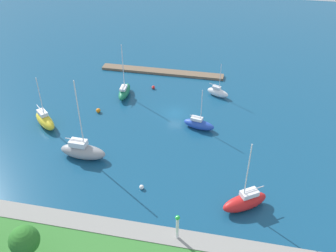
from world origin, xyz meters
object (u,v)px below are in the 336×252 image
at_px(sailboat_blue_center_basin, 199,124).
at_px(mooring_buoy_white, 142,187).
at_px(sailboat_gray_west_end, 83,151).
at_px(mooring_buoy_orange, 98,110).
at_px(sailboat_green_lone_south, 124,91).
at_px(park_tree_mideast, 24,240).
at_px(pier_dock, 162,72).
at_px(mooring_buoy_red, 153,87).
at_px(sailboat_yellow_east_end, 45,120).
at_px(harbor_beacon, 177,225).
at_px(sailboat_red_outer_mooring, 245,201).
at_px(sailboat_white_near_pier, 218,92).

relative_size(sailboat_blue_center_basin, mooring_buoy_white, 11.59).
bearing_deg(sailboat_gray_west_end, mooring_buoy_orange, 102.21).
bearing_deg(sailboat_green_lone_south, sailboat_blue_center_basin, -120.30).
bearing_deg(park_tree_mideast, pier_dock, -94.47).
bearing_deg(sailboat_gray_west_end, park_tree_mideast, -82.47).
relative_size(mooring_buoy_white, mooring_buoy_red, 0.97).
height_order(park_tree_mideast, sailboat_yellow_east_end, sailboat_yellow_east_end).
xyz_separation_m(pier_dock, sailboat_yellow_east_end, (15.76, 24.33, 0.93)).
height_order(harbor_beacon, mooring_buoy_orange, harbor_beacon).
height_order(park_tree_mideast, mooring_buoy_orange, park_tree_mideast).
relative_size(mooring_buoy_orange, mooring_buoy_red, 1.21).
bearing_deg(sailboat_green_lone_south, mooring_buoy_orange, 153.08).
distance_m(park_tree_mideast, mooring_buoy_white, 17.77).
bearing_deg(park_tree_mideast, sailboat_gray_west_end, -84.58).
relative_size(pier_dock, mooring_buoy_orange, 33.10).
bearing_deg(mooring_buoy_orange, harbor_beacon, 127.06).
relative_size(park_tree_mideast, mooring_buoy_red, 7.59).
distance_m(sailboat_blue_center_basin, mooring_buoy_white, 17.57).
distance_m(mooring_buoy_orange, mooring_buoy_red, 13.47).
xyz_separation_m(pier_dock, mooring_buoy_red, (0.19, 7.46, 0.08)).
distance_m(sailboat_red_outer_mooring, mooring_buoy_white, 14.49).
relative_size(park_tree_mideast, sailboat_blue_center_basin, 0.67).
height_order(pier_dock, mooring_buoy_red, mooring_buoy_red).
xyz_separation_m(harbor_beacon, mooring_buoy_white, (6.67, -8.31, -3.09)).
xyz_separation_m(sailboat_blue_center_basin, mooring_buoy_red, (11.10, -12.23, -0.57)).
xyz_separation_m(harbor_beacon, sailboat_yellow_east_end, (27.39, -20.20, -2.23)).
xyz_separation_m(sailboat_red_outer_mooring, sailboat_blue_center_basin, (8.51, -17.22, -0.29)).
distance_m(harbor_beacon, mooring_buoy_orange, 32.97).
xyz_separation_m(park_tree_mideast, sailboat_blue_center_basin, (-14.89, -31.24, -3.80)).
distance_m(sailboat_green_lone_south, mooring_buoy_red, 6.40).
bearing_deg(mooring_buoy_white, sailboat_blue_center_basin, -109.78).
bearing_deg(harbor_beacon, sailboat_blue_center_basin, -88.32).
distance_m(park_tree_mideast, sailboat_green_lone_south, 39.65).
xyz_separation_m(sailboat_red_outer_mooring, sailboat_yellow_east_end, (35.17, -12.59, -0.02)).
relative_size(sailboat_blue_center_basin, mooring_buoy_red, 11.29).
relative_size(pier_dock, sailboat_yellow_east_end, 2.84).
height_order(harbor_beacon, sailboat_white_near_pier, sailboat_white_near_pier).
height_order(sailboat_white_near_pier, mooring_buoy_orange, sailboat_white_near_pier).
bearing_deg(mooring_buoy_red, mooring_buoy_orange, 53.78).
bearing_deg(sailboat_green_lone_south, sailboat_yellow_east_end, 137.25).
distance_m(sailboat_blue_center_basin, sailboat_white_near_pier, 12.06).
distance_m(sailboat_yellow_east_end, sailboat_green_lone_south, 16.68).
height_order(sailboat_green_lone_south, mooring_buoy_white, sailboat_green_lone_south).
height_order(sailboat_red_outer_mooring, mooring_buoy_white, sailboat_red_outer_mooring).
relative_size(harbor_beacon, mooring_buoy_white, 5.59).
bearing_deg(sailboat_blue_center_basin, mooring_buoy_red, 144.20).
xyz_separation_m(sailboat_red_outer_mooring, sailboat_green_lone_south, (24.55, -25.44, -0.17)).
bearing_deg(sailboat_green_lone_south, sailboat_gray_west_end, 174.75).
xyz_separation_m(sailboat_gray_west_end, mooring_buoy_white, (-10.82, 5.00, -0.97)).
xyz_separation_m(sailboat_gray_west_end, sailboat_white_near_pier, (-18.97, -23.39, -0.40)).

